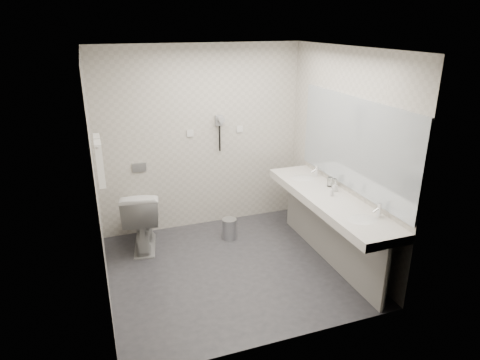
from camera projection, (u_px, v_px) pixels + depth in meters
name	position (u px, v px, depth m)	size (l,w,h in m)	color
floor	(232.00, 268.00, 5.02)	(2.80, 2.80, 0.00)	#2D2C32
ceiling	(231.00, 48.00, 4.14)	(2.80, 2.80, 0.00)	silver
wall_back	(201.00, 139.00, 5.73)	(2.80, 2.80, 0.00)	beige
wall_front	(283.00, 218.00, 3.43)	(2.80, 2.80, 0.00)	beige
wall_left	(96.00, 185.00, 4.14)	(2.60, 2.60, 0.00)	beige
wall_right	(343.00, 156.00, 5.02)	(2.60, 2.60, 0.00)	beige
vanity_counter	(329.00, 200.00, 4.92)	(0.55, 2.20, 0.10)	silver
vanity_panel	(328.00, 232.00, 5.07)	(0.03, 2.15, 0.75)	gray
vanity_post_near	(386.00, 278.00, 4.17)	(0.06, 0.06, 0.75)	silver
vanity_post_far	(292.00, 200.00, 6.00)	(0.06, 0.06, 0.75)	silver
mirror	(353.00, 144.00, 4.77)	(0.02, 2.20, 1.05)	#B2BCC6
basin_near	(362.00, 221.00, 4.33)	(0.40, 0.31, 0.05)	silver
basin_far	(303.00, 179.00, 5.48)	(0.40, 0.31, 0.05)	silver
faucet_near	(379.00, 210.00, 4.36)	(0.04, 0.04, 0.15)	silver
faucet_far	(317.00, 171.00, 5.51)	(0.04, 0.04, 0.15)	silver
soap_bottle_a	(335.00, 187.00, 5.02)	(0.05, 0.05, 0.11)	silver
soap_bottle_c	(332.00, 191.00, 4.89)	(0.04, 0.04, 0.11)	silver
glass_left	(334.00, 183.00, 5.15)	(0.06, 0.06, 0.11)	silver
glass_right	(330.00, 182.00, 5.17)	(0.06, 0.06, 0.12)	silver
toilet	(142.00, 218.00, 5.37)	(0.46, 0.81, 0.82)	silver
flush_plate	(139.00, 167.00, 5.55)	(0.18, 0.02, 0.12)	#B2B5BA
pedal_bin	(229.00, 229.00, 5.67)	(0.19, 0.19, 0.27)	#B2B5BA
bin_lid	(229.00, 220.00, 5.62)	(0.19, 0.19, 0.01)	#B2B5BA
towel_rail	(96.00, 141.00, 4.53)	(0.02, 0.02, 0.62)	silver
towel_near	(100.00, 164.00, 4.49)	(0.07, 0.24, 0.48)	white
towel_far	(99.00, 156.00, 4.74)	(0.07, 0.24, 0.48)	white
dryer_cradle	(219.00, 120.00, 5.69)	(0.10, 0.04, 0.14)	gray
dryer_barrel	(221.00, 119.00, 5.62)	(0.08, 0.08, 0.14)	gray
dryer_cord	(220.00, 139.00, 5.77)	(0.02, 0.02, 0.35)	black
switch_plate_a	(190.00, 133.00, 5.63)	(0.09, 0.02, 0.09)	silver
switch_plate_b	(240.00, 129.00, 5.85)	(0.09, 0.02, 0.09)	silver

